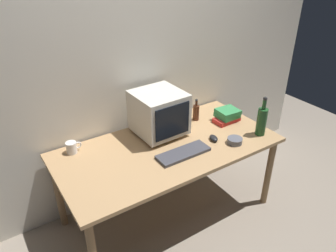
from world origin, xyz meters
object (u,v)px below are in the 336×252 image
at_px(book_stack, 227,115).
at_px(cd_spindle, 235,141).
at_px(crt_monitor, 159,113).
at_px(mug, 72,147).
at_px(keyboard, 183,153).
at_px(bottle_tall, 262,121).
at_px(bottle_short, 196,112).
at_px(computer_mouse, 214,138).

distance_m(book_stack, cd_spindle, 0.37).
height_order(crt_monitor, mug, crt_monitor).
distance_m(keyboard, bottle_tall, 0.73).
bearing_deg(book_stack, bottle_short, 140.88).
relative_size(bottle_tall, mug, 2.85).
xyz_separation_m(keyboard, bottle_short, (0.42, 0.39, 0.06)).
xyz_separation_m(computer_mouse, bottle_tall, (0.38, -0.14, 0.11)).
xyz_separation_m(bottle_tall, bottle_short, (-0.29, 0.50, -0.05)).
height_order(crt_monitor, cd_spindle, crt_monitor).
xyz_separation_m(bottle_short, book_stack, (0.22, -0.18, -0.02)).
distance_m(computer_mouse, bottle_short, 0.38).
distance_m(keyboard, cd_spindle, 0.45).
bearing_deg(cd_spindle, crt_monitor, 132.83).
height_order(book_stack, mug, book_stack).
relative_size(bottle_tall, book_stack, 1.45).
xyz_separation_m(computer_mouse, mug, (-1.02, 0.45, 0.03)).
distance_m(crt_monitor, keyboard, 0.41).
bearing_deg(cd_spindle, bottle_short, 92.01).
bearing_deg(mug, book_stack, -11.45).
distance_m(keyboard, computer_mouse, 0.33).
relative_size(keyboard, bottle_short, 2.05).
distance_m(crt_monitor, bottle_tall, 0.84).
bearing_deg(bottle_short, mug, 175.21).
bearing_deg(computer_mouse, book_stack, 49.23).
height_order(bottle_tall, cd_spindle, bottle_tall).
distance_m(keyboard, bottle_short, 0.58).
xyz_separation_m(book_stack, cd_spindle, (-0.20, -0.31, -0.03)).
bearing_deg(bottle_short, crt_monitor, -175.90).
height_order(keyboard, book_stack, book_stack).
xyz_separation_m(computer_mouse, cd_spindle, (0.11, -0.13, 0.00)).
relative_size(computer_mouse, bottle_tall, 0.29).
distance_m(bottle_short, mug, 1.11).
distance_m(bottle_tall, mug, 1.52).
xyz_separation_m(computer_mouse, book_stack, (0.31, 0.18, 0.04)).
bearing_deg(crt_monitor, book_stack, -13.21).
bearing_deg(bottle_tall, computer_mouse, 160.03).
relative_size(bottle_short, cd_spindle, 1.71).
bearing_deg(book_stack, crt_monitor, 166.79).
distance_m(computer_mouse, cd_spindle, 0.17).
xyz_separation_m(computer_mouse, bottle_short, (0.09, 0.36, 0.06)).
xyz_separation_m(crt_monitor, computer_mouse, (0.31, -0.33, -0.17)).
bearing_deg(mug, cd_spindle, -27.24).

